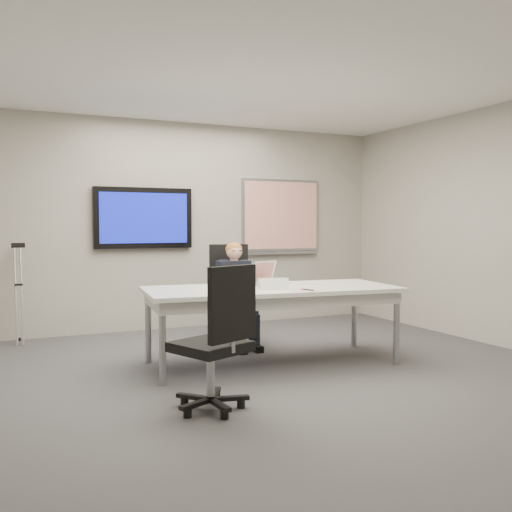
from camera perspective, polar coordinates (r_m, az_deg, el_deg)
name	(u,v)px	position (r m, az deg, el deg)	size (l,w,h in m)	color
floor	(279,382)	(5.25, 2.30, -12.43)	(6.00, 6.00, 0.02)	#3D3C3F
ceiling	(280,66)	(5.25, 2.37, 18.49)	(6.00, 6.00, 0.02)	white
wall_back	(179,226)	(7.85, -7.70, 3.03)	(6.00, 0.02, 2.80)	#9E998F
conference_table	(272,296)	(5.78, 1.56, -4.02)	(2.63, 1.31, 0.78)	white
tv_display	(144,218)	(7.67, -11.17, 3.75)	(1.30, 0.09, 0.80)	black
whiteboard	(281,217)	(8.41, 2.52, 3.95)	(1.25, 0.08, 1.10)	gray
office_chair_far	(232,313)	(6.80, -2.46, -5.69)	(0.67, 0.67, 1.18)	black
office_chair_near	(215,366)	(4.38, -4.11, -10.90)	(0.70, 0.70, 1.11)	black
seated_person	(239,305)	(6.55, -1.73, -4.96)	(0.39, 0.66, 1.21)	#1E2432
crutch	(19,292)	(7.33, -22.65, -3.34)	(0.17, 0.37, 1.23)	#AAADB2
laptop	(267,279)	(5.99, 1.11, -2.31)	(0.42, 0.45, 0.25)	#B1B1B3
name_tent	(273,283)	(5.59, 1.72, -2.76)	(0.28, 0.08, 0.11)	white
pen	(307,290)	(5.52, 5.16, -3.37)	(0.01, 0.01, 0.16)	black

